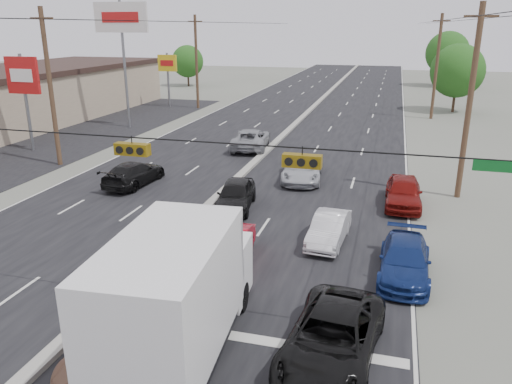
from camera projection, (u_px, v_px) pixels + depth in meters
The scene contains 26 objects.
ground at pixel (105, 306), 16.59m from camera, with size 200.00×200.00×0.00m, color #606356.
road_surface at pixel (289, 131), 44.04m from camera, with size 20.00×160.00×0.02m, color black.
center_median at pixel (289, 130), 44.00m from camera, with size 0.50×160.00×0.20m, color gray.
parking_lot at pixel (87, 132), 43.72m from camera, with size 10.00×42.00×0.02m, color black.
utility_pole_left_b at pixel (50, 88), 31.83m from camera, with size 1.60×0.30×10.00m.
utility_pole_left_c at pixel (196, 62), 54.70m from camera, with size 1.60×0.30×10.00m.
utility_pole_right_b at pixel (470, 103), 25.56m from camera, with size 1.60×0.30×10.00m.
utility_pole_right_c at pixel (437, 66), 48.44m from camera, with size 1.60×0.30×10.00m.
traffic_signals at pixel (129, 148), 14.50m from camera, with size 25.00×0.30×0.54m.
pole_sign_mid at pixel (23, 81), 35.70m from camera, with size 2.60×0.25×7.00m.
pole_sign_billboard at pixel (121, 26), 43.03m from camera, with size 5.00×0.25×11.00m.
pole_sign_far at pixel (168, 68), 55.79m from camera, with size 2.20×0.25×6.00m.
tree_left_far at pixel (188, 61), 75.81m from camera, with size 4.80×4.80×6.12m.
tree_right_mid at pixel (458, 71), 52.63m from camera, with size 5.60×5.60×7.14m.
tree_right_far at pixel (447, 53), 75.05m from camera, with size 6.40×6.40×8.16m.
box_truck at pixel (178, 293), 13.52m from camera, with size 3.15×7.69×3.82m.
tan_sedan at pixel (147, 332), 13.68m from camera, with size 2.45×6.03×1.75m, color #8B624B.
red_sedan at pixel (230, 247), 19.53m from camera, with size 1.32×3.80×1.25m, color #B00A1A.
black_suv at pixel (332, 339), 13.65m from camera, with size 2.37×5.13×1.43m, color black.
queue_car_a at pixel (236, 195), 25.23m from camera, with size 1.71×4.24×1.45m, color black.
queue_car_b at pixel (329, 229), 21.24m from camera, with size 1.32×3.79×1.25m, color silver.
queue_car_c at pixel (302, 170), 29.84m from camera, with size 2.23×4.83×1.34m, color #B0B3B8.
queue_car_d at pixel (405, 261), 18.36m from camera, with size 1.81×4.45×1.29m, color navy.
queue_car_e at pixel (403, 192), 25.55m from camera, with size 1.78×4.43×1.51m, color maroon.
oncoming_near at pixel (134, 174), 29.02m from camera, with size 1.91×4.70×1.36m, color black.
oncoming_far at pixel (251, 139), 37.51m from camera, with size 2.51×5.44×1.51m, color gray.
Camera 1 is at (8.70, -12.69, 8.86)m, focal length 35.00 mm.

